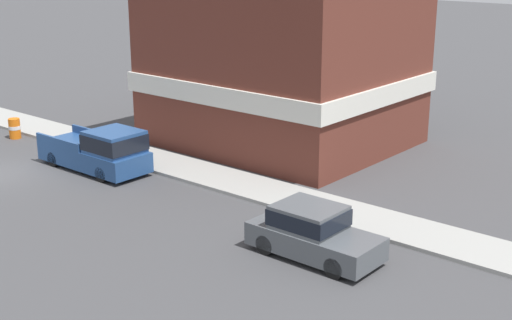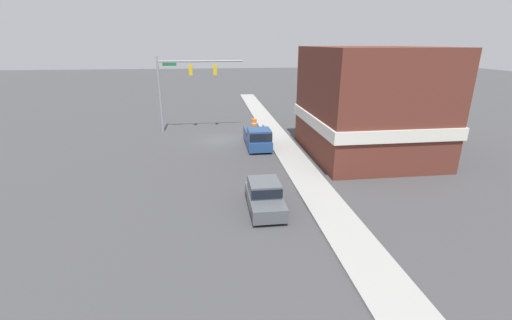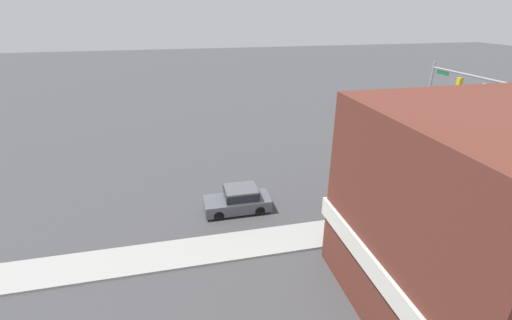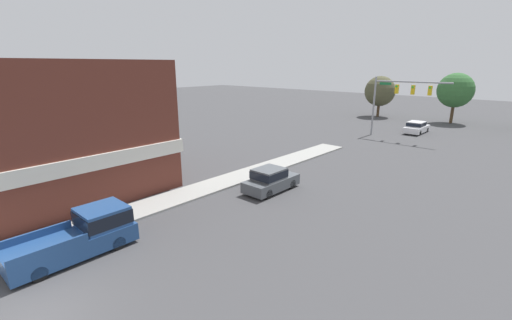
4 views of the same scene
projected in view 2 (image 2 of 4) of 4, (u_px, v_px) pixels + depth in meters
name	position (u px, v px, depth m)	size (l,w,h in m)	color
ground_plane	(221.00, 140.00, 33.85)	(200.00, 200.00, 0.00)	#424244
sidewalk_curb	(277.00, 137.00, 34.52)	(2.40, 60.00, 0.14)	#9E9E99
near_signal_assembly	(185.00, 77.00, 35.44)	(8.82, 0.49, 7.82)	gray
car_lead	(265.00, 195.00, 19.61)	(1.88, 4.23, 1.66)	black
pickup_truck_parked	(258.00, 138.00, 30.99)	(2.04, 5.43, 1.97)	black
construction_barrel	(254.00, 123.00, 38.47)	(0.59, 0.59, 1.02)	orange
corner_brick_building	(368.00, 105.00, 28.25)	(9.72, 11.43, 8.83)	brown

